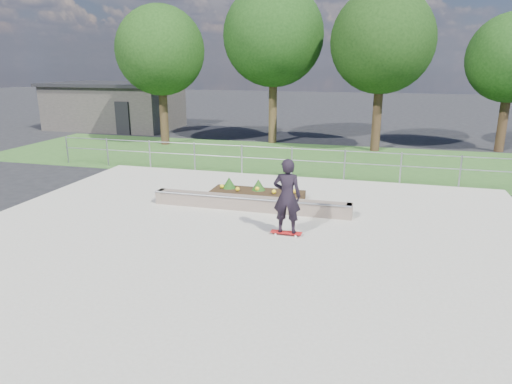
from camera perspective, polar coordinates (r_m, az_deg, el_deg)
ground at (r=10.79m, az=-3.13°, el=-7.68°), size 120.00×120.00×0.00m
grass_verge at (r=21.06m, az=6.24°, el=4.07°), size 30.00×8.00×0.02m
concrete_slab at (r=10.78m, az=-3.13°, el=-7.53°), size 15.00×15.00×0.06m
fence at (r=17.53m, az=4.50°, el=4.23°), size 20.06×0.06×1.20m
building at (r=32.41m, az=-17.16°, el=10.31°), size 8.40×5.40×3.00m
tree_far_left at (r=25.00m, az=-11.87°, el=16.88°), size 4.55×4.55×7.15m
tree_mid_left at (r=25.05m, az=2.20°, el=18.91°), size 5.25×5.25×8.25m
tree_mid_right at (r=23.39m, az=15.51°, el=17.66°), size 4.90×4.90×7.70m
tree_far_right at (r=25.56m, az=29.37°, el=14.36°), size 4.20×4.20×6.60m
grind_ledge at (r=13.58m, az=-0.75°, el=-1.42°), size 6.00×0.44×0.43m
planter_bed at (r=14.65m, az=0.10°, el=-0.20°), size 3.00×1.20×0.61m
skateboarder at (r=11.40m, az=3.90°, el=-0.54°), size 0.80×0.49×2.00m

